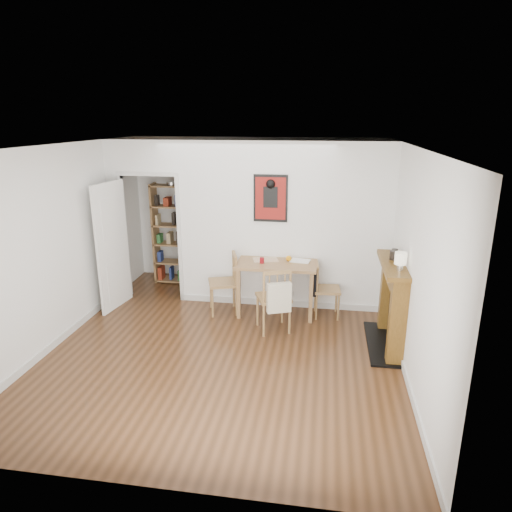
% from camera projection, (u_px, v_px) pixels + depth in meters
% --- Properties ---
extents(ground, '(5.20, 5.20, 0.00)m').
position_uv_depth(ground, '(228.00, 342.00, 6.20)').
color(ground, '#54321B').
rests_on(ground, ground).
extents(room_shell, '(5.20, 5.20, 5.20)m').
position_uv_depth(room_shell, '(251.00, 227.00, 7.08)').
color(room_shell, white).
rests_on(room_shell, ground).
extents(dining_table, '(1.21, 0.77, 0.82)m').
position_uv_depth(dining_table, '(277.00, 268.00, 6.95)').
color(dining_table, '#977146').
rests_on(dining_table, ground).
extents(chair_left, '(0.60, 0.60, 0.95)m').
position_uv_depth(chair_left, '(223.00, 283.00, 7.03)').
color(chair_left, '#986B46').
rests_on(chair_left, ground).
extents(chair_right, '(0.51, 0.46, 0.84)m').
position_uv_depth(chair_right, '(326.00, 289.00, 6.89)').
color(chair_right, '#986B46').
rests_on(chair_right, ground).
extents(chair_front, '(0.63, 0.66, 0.96)m').
position_uv_depth(chair_front, '(274.00, 298.00, 6.41)').
color(chair_front, '#986B46').
rests_on(chair_front, ground).
extents(bookshelf, '(0.77, 0.31, 1.82)m').
position_uv_depth(bookshelf, '(175.00, 235.00, 8.22)').
color(bookshelf, '#977146').
rests_on(bookshelf, ground).
extents(fireplace, '(0.45, 1.25, 1.16)m').
position_uv_depth(fireplace, '(393.00, 302.00, 5.94)').
color(fireplace, brown).
rests_on(fireplace, ground).
extents(red_glass, '(0.07, 0.07, 0.09)m').
position_uv_depth(red_glass, '(262.00, 260.00, 6.84)').
color(red_glass, maroon).
rests_on(red_glass, dining_table).
extents(orange_fruit, '(0.09, 0.09, 0.09)m').
position_uv_depth(orange_fruit, '(289.00, 258.00, 6.94)').
color(orange_fruit, orange).
rests_on(orange_fruit, dining_table).
extents(placemat, '(0.43, 0.37, 0.00)m').
position_uv_depth(placemat, '(266.00, 260.00, 7.02)').
color(placemat, beige).
rests_on(placemat, dining_table).
extents(notebook, '(0.32, 0.25, 0.01)m').
position_uv_depth(notebook, '(300.00, 261.00, 6.94)').
color(notebook, white).
rests_on(notebook, dining_table).
extents(mantel_lamp, '(0.15, 0.15, 0.23)m').
position_uv_depth(mantel_lamp, '(401.00, 259.00, 5.43)').
color(mantel_lamp, silver).
rests_on(mantel_lamp, fireplace).
extents(ceramic_jar_a, '(0.10, 0.10, 0.12)m').
position_uv_depth(ceramic_jar_a, '(394.00, 255.00, 5.88)').
color(ceramic_jar_a, black).
rests_on(ceramic_jar_a, fireplace).
extents(ceramic_jar_b, '(0.08, 0.08, 0.10)m').
position_uv_depth(ceramic_jar_b, '(395.00, 253.00, 6.02)').
color(ceramic_jar_b, black).
rests_on(ceramic_jar_b, fireplace).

